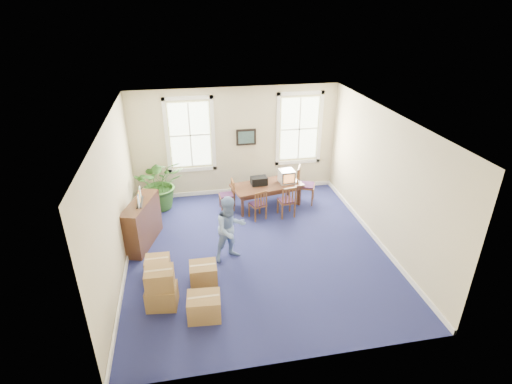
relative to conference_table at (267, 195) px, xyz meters
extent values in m
plane|color=navy|center=(-0.71, -2.19, -0.33)|extent=(6.50, 6.50, 0.00)
plane|color=white|center=(-0.71, -2.19, 2.87)|extent=(6.50, 6.50, 0.00)
plane|color=beige|center=(-0.71, 1.06, 1.27)|extent=(6.50, 0.00, 6.50)
plane|color=beige|center=(-0.71, -5.44, 1.27)|extent=(6.50, 0.00, 6.50)
plane|color=beige|center=(-3.71, -2.19, 1.27)|extent=(0.00, 6.50, 6.50)
plane|color=beige|center=(2.29, -2.19, 1.27)|extent=(0.00, 6.50, 6.50)
cube|color=white|center=(-0.71, 1.03, -0.27)|extent=(6.00, 0.04, 0.12)
cube|color=white|center=(-3.68, -2.19, -0.27)|extent=(0.04, 6.50, 0.12)
cube|color=white|center=(2.26, -2.19, -0.27)|extent=(0.04, 6.50, 0.12)
cube|color=white|center=(0.84, 0.00, 0.36)|extent=(0.18, 0.22, 0.05)
cube|color=black|center=(-0.22, 0.04, 0.45)|extent=(0.47, 0.32, 0.23)
imported|color=#7795C8|center=(-1.34, -2.37, 0.45)|extent=(0.92, 0.82, 1.56)
cube|color=#4C2C1B|center=(-3.34, -1.36, 0.24)|extent=(0.84, 1.51, 1.14)
imported|color=#28561D|center=(-2.94, 0.45, 0.42)|extent=(1.45, 1.29, 1.50)
camera|label=1|loc=(-2.19, -9.93, 5.10)|focal=28.00mm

